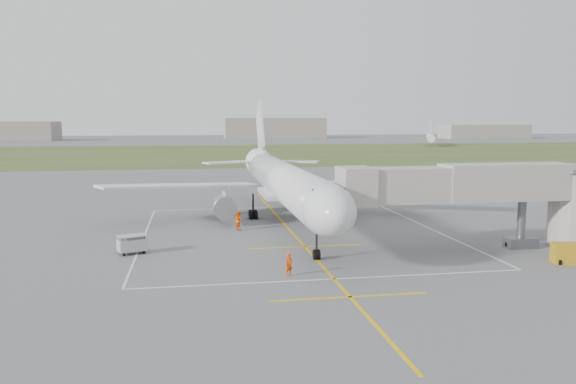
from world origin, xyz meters
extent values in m
plane|color=#5C5C5E|center=(0.00, 0.00, 0.00)|extent=(700.00, 700.00, 0.00)
cube|color=#3B4F22|center=(0.00, 130.00, 0.01)|extent=(700.00, 120.00, 0.02)
cube|color=#ECB00D|center=(0.00, -5.00, 0.01)|extent=(0.25, 60.00, 0.01)
cube|color=#ECB00D|center=(0.00, -24.00, 0.01)|extent=(10.00, 0.25, 0.01)
cube|color=#ECB00D|center=(0.00, -10.00, 0.01)|extent=(10.00, 0.25, 0.01)
cube|color=silver|center=(0.00, 12.00, 0.01)|extent=(28.00, 0.20, 0.01)
cube|color=silver|center=(0.00, -20.00, 0.01)|extent=(28.00, 0.20, 0.01)
cube|color=silver|center=(-14.00, -4.00, 0.01)|extent=(0.20, 32.00, 0.01)
cube|color=silver|center=(14.00, -4.00, 0.01)|extent=(0.20, 32.00, 0.01)
cylinder|color=silver|center=(0.00, 0.00, 4.50)|extent=(3.80, 36.00, 3.80)
ellipsoid|color=silver|center=(0.00, -18.00, 4.50)|extent=(3.80, 7.22, 3.80)
cube|color=black|center=(0.00, -18.90, 5.55)|extent=(2.40, 1.60, 0.99)
cone|color=silver|center=(0.00, 20.50, 4.90)|extent=(3.80, 6.00, 3.80)
cube|color=silver|center=(10.50, 6.00, 3.65)|extent=(17.93, 11.24, 1.23)
cube|color=silver|center=(-10.50, 6.00, 3.65)|extent=(17.93, 11.24, 1.23)
cube|color=silver|center=(0.00, 3.00, 2.95)|extent=(4.20, 8.00, 0.50)
cube|color=silver|center=(0.00, 21.20, 9.20)|extent=(0.30, 7.89, 8.65)
cube|color=silver|center=(0.00, 19.00, 6.20)|extent=(0.35, 5.00, 1.20)
cube|color=silver|center=(4.20, 20.20, 5.10)|extent=(7.85, 5.03, 0.20)
cube|color=silver|center=(-4.20, 20.20, 5.10)|extent=(7.85, 5.03, 0.20)
cylinder|color=gray|center=(6.20, 2.50, 1.90)|extent=(2.30, 4.20, 2.30)
cube|color=silver|center=(6.20, 2.20, 2.70)|extent=(0.25, 2.40, 1.20)
cylinder|color=gray|center=(-6.20, 2.50, 1.90)|extent=(2.30, 4.20, 2.30)
cube|color=silver|center=(-6.20, 2.20, 2.70)|extent=(0.25, 2.40, 1.20)
cylinder|color=black|center=(0.00, -14.50, 1.30)|extent=(0.18, 0.18, 2.60)
cylinder|color=black|center=(-0.11, -14.50, 0.40)|extent=(0.28, 0.80, 0.80)
cylinder|color=black|center=(0.11, -14.50, 0.40)|extent=(0.28, 0.80, 0.80)
cylinder|color=black|center=(2.90, 4.50, 1.40)|extent=(0.22, 0.22, 2.80)
cylinder|color=black|center=(2.62, 4.15, 0.48)|extent=(0.32, 0.96, 0.96)
cylinder|color=black|center=(3.18, 4.15, 0.48)|extent=(0.32, 0.96, 0.96)
cylinder|color=black|center=(2.62, 4.85, 0.48)|extent=(0.32, 0.96, 0.96)
cylinder|color=black|center=(3.18, 4.85, 0.48)|extent=(0.32, 0.96, 0.96)
cylinder|color=black|center=(-2.90, 4.50, 1.40)|extent=(0.22, 0.22, 2.80)
cylinder|color=black|center=(-3.18, 4.15, 0.48)|extent=(0.32, 0.96, 0.96)
cylinder|color=black|center=(-2.62, 4.15, 0.48)|extent=(0.32, 0.96, 0.96)
cylinder|color=black|center=(-3.18, 4.85, 0.48)|extent=(0.32, 0.96, 0.96)
cylinder|color=black|center=(-2.62, 4.85, 0.48)|extent=(0.32, 0.96, 0.96)
cube|color=#A39D93|center=(7.74, -13.50, 5.60)|extent=(11.09, 2.90, 2.80)
cube|color=#A39D93|center=(16.46, -13.50, 5.70)|extent=(11.09, 3.10, 3.00)
cube|color=#A39D93|center=(3.40, -13.50, 5.60)|extent=(2.60, 3.40, 3.00)
cylinder|color=#57595F|center=(18.00, -13.50, 2.10)|extent=(0.70, 0.70, 4.20)
cube|color=#57595F|center=(18.00, -13.50, 0.45)|extent=(2.60, 1.40, 0.90)
cylinder|color=#A39D93|center=(23.00, -13.50, 3.20)|extent=(4.40, 4.40, 6.40)
cylinder|color=black|center=(17.00, -13.50, 0.35)|extent=(0.70, 0.30, 0.70)
cylinder|color=black|center=(19.00, -13.50, 0.35)|extent=(0.70, 0.30, 0.70)
cube|color=#B98A17|center=(18.48, -18.87, 0.77)|extent=(2.32, 1.81, 1.54)
cylinder|color=black|center=(17.64, -19.24, 0.23)|extent=(0.31, 0.49, 0.45)
cube|color=#B3B3B3|center=(-14.39, -10.07, 0.75)|extent=(2.52, 2.01, 0.97)
cube|color=#B3B3B3|center=(-14.39, -10.07, 1.50)|extent=(2.52, 2.01, 0.07)
cylinder|color=black|center=(-15.02, -10.87, 0.92)|extent=(0.07, 0.07, 1.14)
cylinder|color=black|center=(-13.38, -10.25, 0.92)|extent=(0.07, 0.07, 1.14)
cylinder|color=black|center=(-15.39, -9.88, 0.92)|extent=(0.07, 0.07, 1.14)
cylinder|color=black|center=(-13.75, -9.26, 0.92)|extent=(0.07, 0.07, 1.14)
cylinder|color=black|center=(-14.96, -10.80, 0.18)|extent=(0.27, 0.38, 0.35)
cylinder|color=black|center=(-13.47, -10.24, 0.18)|extent=(0.27, 0.38, 0.35)
cylinder|color=black|center=(-15.30, -9.89, 0.18)|extent=(0.27, 0.38, 0.35)
cylinder|color=black|center=(-13.81, -9.34, 0.18)|extent=(0.27, 0.38, 0.35)
imported|color=#F64C07|center=(-2.90, -18.66, 0.81)|extent=(0.70, 0.60, 1.62)
imported|color=#FF5C08|center=(-5.00, -1.64, 0.94)|extent=(1.05, 1.14, 1.89)
cube|color=gray|center=(40.00, 280.00, 6.00)|extent=(60.00, 20.00, 12.00)
cube|color=gray|center=(160.00, 250.00, 4.00)|extent=(50.00, 18.00, 8.00)
cylinder|color=silver|center=(90.05, 167.60, 3.50)|extent=(15.31, 30.75, 3.20)
cube|color=silver|center=(90.05, 167.60, 8.00)|extent=(1.82, 3.81, 5.50)
camera|label=1|loc=(-9.44, -56.27, 10.83)|focal=35.00mm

